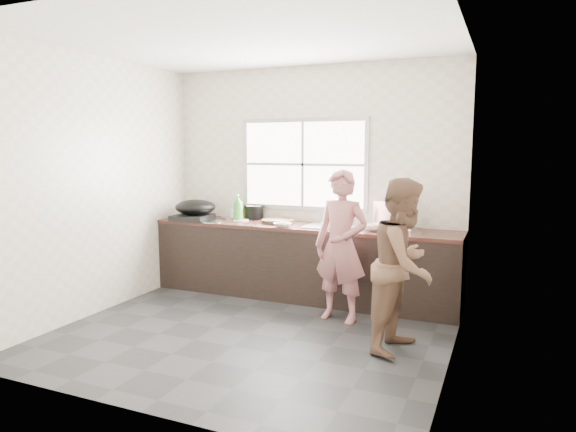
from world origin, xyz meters
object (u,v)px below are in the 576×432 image
at_px(glass_jar, 233,214).
at_px(dish_rack, 397,216).
at_px(burner, 192,217).
at_px(bowl_crabs, 372,228).
at_px(bowl_held, 329,225).
at_px(plate_food, 241,220).
at_px(bottle_brown_tall, 246,212).
at_px(person_side, 404,265).
at_px(black_pot, 254,212).
at_px(bottle_brown_short, 255,212).
at_px(cutting_board, 278,221).
at_px(pot_lid_left, 212,222).
at_px(woman, 341,251).
at_px(bottle_green, 238,207).
at_px(wok, 195,207).
at_px(bowl_mince, 283,225).
at_px(pot_lid_right, 230,217).

height_order(glass_jar, dish_rack, dish_rack).
distance_m(burner, dish_rack, 2.51).
distance_m(bowl_crabs, bowl_held, 0.49).
relative_size(plate_food, bottle_brown_tall, 1.06).
distance_m(plate_food, glass_jar, 0.31).
height_order(bowl_held, bottle_brown_tall, bottle_brown_tall).
distance_m(person_side, black_pot, 2.52).
bearing_deg(dish_rack, bottle_brown_short, -173.83).
bearing_deg(bowl_crabs, person_side, -62.49).
relative_size(cutting_board, pot_lid_left, 1.46).
relative_size(woman, plate_food, 7.39).
relative_size(bottle_green, glass_jar, 2.99).
distance_m(cutting_board, plate_food, 0.48).
xyz_separation_m(burner, pot_lid_left, (0.33, -0.07, -0.03)).
relative_size(wok, pot_lid_left, 1.88).
distance_m(woman, bowl_mince, 0.91).
relative_size(burner, dish_rack, 1.00).
bearing_deg(pot_lid_left, bowl_held, 4.92).
height_order(person_side, wok, person_side).
xyz_separation_m(woman, bowl_held, (-0.30, 0.50, 0.18)).
height_order(woman, wok, woman).
xyz_separation_m(bottle_brown_tall, pot_lid_left, (-0.25, -0.39, -0.08)).
bearing_deg(bottle_brown_tall, woman, -27.30).
bearing_deg(dish_rack, person_side, -63.68).
height_order(burner, dish_rack, dish_rack).
height_order(bowl_mince, black_pot, black_pot).
bearing_deg(pot_lid_right, glass_jar, 38.95).
relative_size(person_side, pot_lid_left, 5.65).
relative_size(bowl_held, black_pot, 0.92).
distance_m(burner, pot_lid_right, 0.49).
bearing_deg(glass_jar, dish_rack, -4.94).
height_order(black_pot, burner, black_pot).
xyz_separation_m(bowl_held, pot_lid_right, (-1.42, 0.29, -0.03)).
distance_m(bottle_green, pot_lid_left, 0.36).
height_order(bowl_held, bottle_brown_short, bottle_brown_short).
bearing_deg(plate_food, pot_lid_right, 143.26).
xyz_separation_m(burner, pot_lid_right, (0.34, 0.34, -0.03)).
xyz_separation_m(cutting_board, plate_food, (-0.48, -0.04, -0.01)).
relative_size(woman, person_side, 0.96).
relative_size(woman, bowl_mince, 7.58).
xyz_separation_m(person_side, pot_lid_right, (-2.45, 1.31, 0.12)).
distance_m(cutting_board, bottle_brown_tall, 0.51).
height_order(bowl_mince, glass_jar, glass_jar).
xyz_separation_m(bowl_held, black_pot, (-1.10, 0.32, 0.05)).
bearing_deg(dish_rack, wok, -165.14).
relative_size(bottle_brown_short, dish_rack, 0.42).
relative_size(bowl_mince, burner, 0.44).
bearing_deg(bottle_brown_short, bowl_mince, -37.23).
xyz_separation_m(bowl_mince, pot_lid_right, (-0.91, 0.42, -0.02)).
height_order(person_side, bottle_green, person_side).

